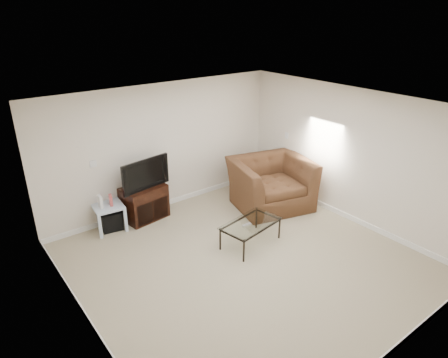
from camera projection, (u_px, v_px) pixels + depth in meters
floor at (245, 261)px, 6.44m from camera, size 5.00×5.00×0.00m
ceiling at (248, 108)px, 5.45m from camera, size 5.00×5.00×0.00m
wall_back at (163, 148)px, 7.76m from camera, size 5.00×0.02×2.50m
wall_left at (79, 248)px, 4.55m from camera, size 0.02×5.00×2.50m
wall_right at (350, 156)px, 7.34m from camera, size 0.02×5.00×2.50m
plate_back at (93, 164)px, 6.97m from camera, size 0.12×0.02×0.12m
plate_right_switch at (287, 135)px, 8.50m from camera, size 0.02×0.09×0.13m
plate_right_outlet at (294, 181)px, 8.66m from camera, size 0.02×0.08×0.12m
tv_stand at (144, 202)px, 7.63m from camera, size 0.86×0.65×0.66m
dvd_player at (145, 193)px, 7.52m from camera, size 0.45×0.34×0.06m
television at (143, 173)px, 7.37m from camera, size 0.95×0.34×0.58m
side_table at (109, 217)px, 7.27m from camera, size 0.56×0.56×0.49m
subwoofer at (111, 220)px, 7.33m from camera, size 0.41×0.41×0.36m
game_console at (100, 202)px, 7.05m from camera, size 0.07×0.17×0.22m
game_case at (111, 200)px, 7.15m from camera, size 0.09×0.15×0.19m
recliner at (271, 176)px, 8.00m from camera, size 1.71×1.33×1.32m
coffee_table at (251, 233)px, 6.83m from camera, size 1.13×0.76×0.41m
remote at (247, 225)px, 6.68m from camera, size 0.17×0.05×0.02m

